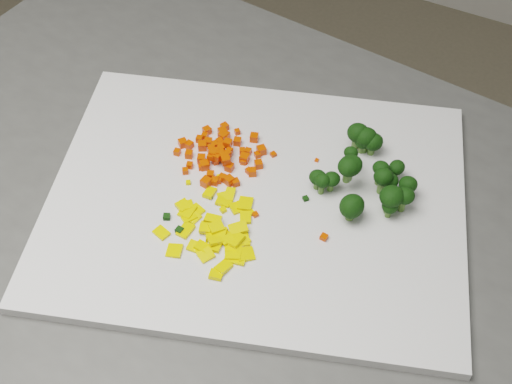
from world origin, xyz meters
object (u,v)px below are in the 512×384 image
at_px(cutting_board, 256,201).
at_px(carrot_pile, 220,147).
at_px(pepper_pile, 215,225).
at_px(broccoli_pile, 357,168).

height_order(cutting_board, carrot_pile, carrot_pile).
height_order(pepper_pile, broccoli_pile, broccoli_pile).
xyz_separation_m(carrot_pile, broccoli_pile, (0.17, 0.03, 0.02)).
xyz_separation_m(pepper_pile, broccoli_pile, (0.11, 0.13, 0.02)).
relative_size(cutting_board, pepper_pile, 3.88).
distance_m(carrot_pile, pepper_pile, 0.11).
height_order(carrot_pile, pepper_pile, carrot_pile).
relative_size(pepper_pile, broccoli_pile, 0.97).
distance_m(cutting_board, broccoli_pile, 0.12).
bearing_deg(broccoli_pile, pepper_pile, -130.36).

